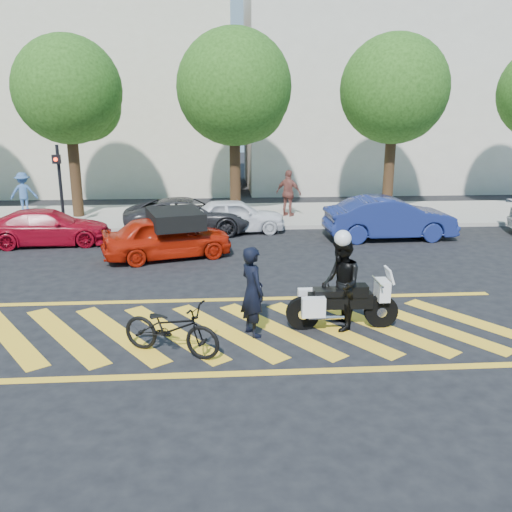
{
  "coord_description": "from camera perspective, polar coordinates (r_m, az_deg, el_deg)",
  "views": [
    {
      "loc": [
        -0.68,
        -10.53,
        4.56
      ],
      "look_at": [
        0.18,
        2.05,
        1.05
      ],
      "focal_mm": 38.0,
      "sensor_mm": 36.0,
      "label": 1
    }
  ],
  "objects": [
    {
      "name": "tree_right",
      "position": [
        23.75,
        14.58,
        16.25
      ],
      "size": [
        4.4,
        4.4,
        7.41
      ],
      "color": "black",
      "rests_on": "ground"
    },
    {
      "name": "tree_left",
      "position": [
        23.3,
        -18.81,
        15.83
      ],
      "size": [
        4.2,
        4.2,
        7.26
      ],
      "color": "black",
      "rests_on": "ground"
    },
    {
      "name": "red_convertible",
      "position": [
        16.87,
        -9.33,
        2.01
      ],
      "size": [
        4.22,
        2.63,
        1.34
      ],
      "primitive_type": "imported",
      "rotation": [
        0.0,
        0.0,
        1.86
      ],
      "color": "#B31A08",
      "rests_on": "ground"
    },
    {
      "name": "police_motorcycle",
      "position": [
        11.54,
        8.91,
        -4.87
      ],
      "size": [
        2.38,
        0.75,
        1.05
      ],
      "rotation": [
        0.0,
        0.0,
        -0.0
      ],
      "color": "black",
      "rests_on": "ground"
    },
    {
      "name": "officer_bike",
      "position": [
        10.96,
        -0.39,
        -3.75
      ],
      "size": [
        0.7,
        0.81,
        1.87
      ],
      "primitive_type": "imported",
      "rotation": [
        0.0,
        0.0,
        2.02
      ],
      "color": "black",
      "rests_on": "ground"
    },
    {
      "name": "parked_mid_right",
      "position": [
        20.12,
        -2.21,
        4.27
      ],
      "size": [
        3.77,
        1.73,
        1.25
      ],
      "primitive_type": "imported",
      "rotation": [
        0.0,
        0.0,
        1.64
      ],
      "color": "white",
      "rests_on": "ground"
    },
    {
      "name": "tree_center",
      "position": [
        22.61,
        -1.97,
        16.9
      ],
      "size": [
        4.6,
        4.6,
        7.56
      ],
      "color": "black",
      "rests_on": "ground"
    },
    {
      "name": "pedestrian_right",
      "position": [
        22.37,
        3.45,
        6.62
      ],
      "size": [
        1.18,
        1.0,
        1.89
      ],
      "primitive_type": "imported",
      "rotation": [
        0.0,
        0.0,
        2.56
      ],
      "color": "brown",
      "rests_on": "sidewalk"
    },
    {
      "name": "parked_mid_left",
      "position": [
        20.14,
        -7.11,
        4.24
      ],
      "size": [
        4.76,
        2.36,
        1.3
      ],
      "primitive_type": "imported",
      "rotation": [
        0.0,
        0.0,
        1.61
      ],
      "color": "black",
      "rests_on": "ground"
    },
    {
      "name": "parked_left",
      "position": [
        19.62,
        -21.01,
        2.85
      ],
      "size": [
        4.22,
        2.01,
        1.19
      ],
      "primitive_type": "imported",
      "rotation": [
        0.0,
        0.0,
        1.66
      ],
      "color": "maroon",
      "rests_on": "ground"
    },
    {
      "name": "ground",
      "position": [
        11.49,
        -0.21,
        -7.82
      ],
      "size": [
        90.0,
        90.0,
        0.0
      ],
      "primitive_type": "plane",
      "color": "black",
      "rests_on": "ground"
    },
    {
      "name": "building_right",
      "position": [
        33.0,
        13.72,
        16.76
      ],
      "size": [
        16.0,
        8.0,
        11.0
      ],
      "primitive_type": "cube",
      "color": "beige",
      "rests_on": "ground"
    },
    {
      "name": "pedestrian_left",
      "position": [
        25.29,
        -23.27,
        6.18
      ],
      "size": [
        1.19,
        0.83,
        1.68
      ],
      "primitive_type": "imported",
      "rotation": [
        0.0,
        0.0,
        3.34
      ],
      "color": "#385C9B",
      "rests_on": "sidewalk"
    },
    {
      "name": "crosswalk",
      "position": [
        11.49,
        -0.4,
        -7.8
      ],
      "size": [
        12.33,
        4.0,
        0.01
      ],
      "color": "yellow",
      "rests_on": "ground"
    },
    {
      "name": "sidewalk",
      "position": [
        22.98,
        -2.17,
        4.28
      ],
      "size": [
        60.0,
        5.0,
        0.15
      ],
      "primitive_type": "cube",
      "color": "#9E998E",
      "rests_on": "ground"
    },
    {
      "name": "building_left",
      "position": [
        32.37,
        -17.68,
        15.63
      ],
      "size": [
        16.0,
        8.0,
        10.0
      ],
      "primitive_type": "cube",
      "color": "beige",
      "rests_on": "ground"
    },
    {
      "name": "parked_right",
      "position": [
        19.65,
        13.9,
        3.9
      ],
      "size": [
        4.58,
        1.75,
        1.49
      ],
      "primitive_type": "imported",
      "rotation": [
        0.0,
        0.0,
        1.61
      ],
      "color": "navy",
      "rests_on": "ground"
    },
    {
      "name": "bicycle",
      "position": [
        10.39,
        -8.93,
        -7.51
      ],
      "size": [
        2.1,
        1.44,
        1.04
      ],
      "primitive_type": "imported",
      "rotation": [
        0.0,
        0.0,
        1.15
      ],
      "color": "black",
      "rests_on": "ground"
    },
    {
      "name": "signal_pole",
      "position": [
        21.25,
        -19.97,
        7.49
      ],
      "size": [
        0.28,
        0.43,
        3.2
      ],
      "color": "black",
      "rests_on": "ground"
    },
    {
      "name": "officer_moto",
      "position": [
        11.4,
        8.91,
        -2.93
      ],
      "size": [
        0.75,
        0.96,
        1.96
      ],
      "primitive_type": "imported",
      "rotation": [
        0.0,
        0.0,
        -1.57
      ],
      "color": "black",
      "rests_on": "ground"
    }
  ]
}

